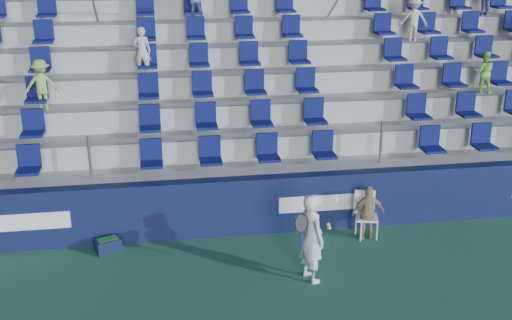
{
  "coord_description": "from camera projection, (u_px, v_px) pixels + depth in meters",
  "views": [
    {
      "loc": [
        -1.63,
        -8.69,
        5.85
      ],
      "look_at": [
        0.2,
        2.8,
        1.7
      ],
      "focal_mm": 45.0,
      "sensor_mm": 36.0,
      "label": 1
    }
  ],
  "objects": [
    {
      "name": "line_judge_chair",
      "position": [
        366.0,
        211.0,
        12.93
      ],
      "size": [
        0.5,
        0.51,
        0.95
      ],
      "color": "white",
      "rests_on": "ground"
    },
    {
      "name": "line_judge",
      "position": [
        368.0,
        213.0,
        12.79
      ],
      "size": [
        0.67,
        0.29,
        1.13
      ],
      "primitive_type": "imported",
      "rotation": [
        0.0,
        0.0,
        3.12
      ],
      "color": "tan",
      "rests_on": "ground"
    },
    {
      "name": "ball_bin",
      "position": [
        108.0,
        244.0,
        12.4
      ],
      "size": [
        0.56,
        0.47,
        0.27
      ],
      "color": "#0E1834",
      "rests_on": "ground"
    },
    {
      "name": "tennis_player",
      "position": [
        312.0,
        238.0,
        11.18
      ],
      "size": [
        0.69,
        0.69,
        1.63
      ],
      "color": "white",
      "rests_on": "ground"
    },
    {
      "name": "ground",
      "position": [
        271.0,
        318.0,
        10.29
      ],
      "size": [
        70.0,
        70.0,
        0.0
      ],
      "primitive_type": "plane",
      "color": "#296044",
      "rests_on": "ground"
    },
    {
      "name": "grandstand",
      "position": [
        217.0,
        78.0,
        17.24
      ],
      "size": [
        24.0,
        8.17,
        6.63
      ],
      "color": "#A3A29D",
      "rests_on": "ground"
    },
    {
      "name": "sponsor_wall",
      "position": [
        244.0,
        206.0,
        13.02
      ],
      "size": [
        24.0,
        0.32,
        1.2
      ],
      "color": "#11173E",
      "rests_on": "ground"
    }
  ]
}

